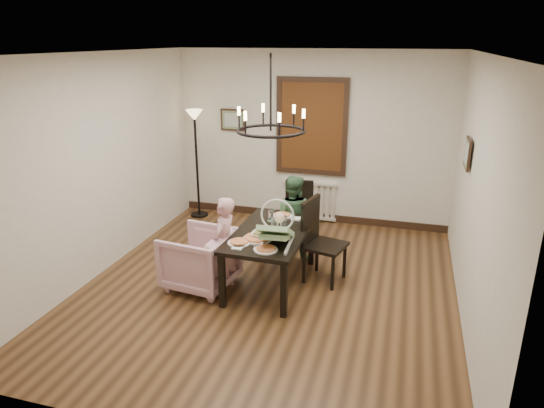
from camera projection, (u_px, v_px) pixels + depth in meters
The scene contains 17 objects.
room_shell at pixel (277, 172), 5.94m from camera, with size 4.51×5.00×2.81m.
dining_table at pixel (271, 238), 5.95m from camera, with size 0.88×1.53×0.71m.
chair_far at pixel (298, 214), 7.19m from camera, with size 0.42×0.42×0.95m, color black, non-canonical shape.
chair_right at pixel (325, 241), 6.07m from camera, with size 0.48×0.48×1.08m, color black, non-canonical shape.
armchair at pixel (200, 259), 5.98m from camera, with size 0.78×0.80×0.73m, color #D6A4AF.
elderly_woman at pixel (224, 252), 5.87m from camera, with size 0.36×0.24×0.99m, color #C68C90.
seated_man at pixel (292, 224), 6.74m from camera, with size 0.48×0.38×0.99m, color #3C6440.
baby_bouncer at pixel (276, 230), 5.49m from camera, with size 0.41×0.56×0.37m, color #9CCB8C, non-canonical shape.
salad_bowl at pixel (262, 234), 5.74m from camera, with size 0.30×0.30×0.07m, color white.
pizza_platter at pixel (257, 238), 5.68m from camera, with size 0.34×0.34×0.04m, color tan.
drinking_glass at pixel (274, 224), 5.98m from camera, with size 0.07×0.07×0.14m, color silver.
window_blinds at pixel (312, 127), 7.77m from camera, with size 1.00×0.03×1.40m, color #522810.
radiator at pixel (310, 200), 8.20m from camera, with size 0.92×0.12×0.62m, color silver, non-canonical shape.
picture_back at pixel (233, 120), 8.12m from camera, with size 0.42×0.03×0.36m, color black.
picture_right at pixel (468, 153), 5.76m from camera, with size 0.42×0.03×0.36m, color black.
floor_lamp at pixel (197, 166), 8.21m from camera, with size 0.30×0.30×1.80m, color black, non-canonical shape.
chandelier at pixel (271, 131), 5.52m from camera, with size 0.80×0.80×0.04m, color black.
Camera 1 is at (1.52, -5.17, 2.96)m, focal length 32.00 mm.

